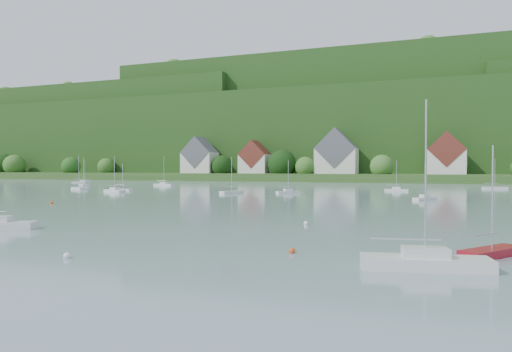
% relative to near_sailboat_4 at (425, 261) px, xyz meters
% --- Properties ---
extents(far_shore_strip, '(600.00, 60.00, 3.00)m').
position_rel_near_sailboat_4_xyz_m(far_shore_strip, '(-36.50, 167.86, 1.04)').
color(far_shore_strip, '#2C501E').
rests_on(far_shore_strip, ground).
extents(forested_ridge, '(620.00, 181.22, 69.89)m').
position_rel_near_sailboat_4_xyz_m(forested_ridge, '(-36.11, 236.43, 22.43)').
color(forested_ridge, '#164114').
rests_on(forested_ridge, ground).
extents(village_building_0, '(14.00, 10.40, 16.00)m').
position_rel_near_sailboat_4_xyz_m(village_building_0, '(-91.50, 154.86, 9.05)').
color(village_building_0, silver).
rests_on(village_building_0, far_shore_strip).
extents(village_building_1, '(12.00, 9.36, 14.00)m').
position_rel_near_sailboat_4_xyz_m(village_building_1, '(-66.50, 156.86, 8.29)').
color(village_building_1, silver).
rests_on(village_building_1, far_shore_strip).
extents(village_building_2, '(16.00, 11.44, 18.00)m').
position_rel_near_sailboat_4_xyz_m(village_building_2, '(-31.50, 155.86, 9.81)').
color(village_building_2, silver).
rests_on(village_building_2, far_shore_strip).
extents(village_building_3, '(13.00, 10.40, 15.50)m').
position_rel_near_sailboat_4_xyz_m(village_building_3, '(8.50, 153.86, 8.97)').
color(village_building_3, silver).
rests_on(village_building_3, far_shore_strip).
extents(near_sailboat_4, '(6.78, 3.04, 8.84)m').
position_rel_near_sailboat_4_xyz_m(near_sailboat_4, '(0.00, 0.00, 0.00)').
color(near_sailboat_4, silver).
rests_on(near_sailboat_4, ground).
extents(near_sailboat_7, '(4.12, 4.72, 6.64)m').
position_rel_near_sailboat_4_xyz_m(near_sailboat_7, '(3.79, 5.09, -0.15)').
color(near_sailboat_7, maroon).
rests_on(near_sailboat_7, ground).
extents(mooring_buoy_1, '(0.43, 0.43, 0.43)m').
position_rel_near_sailboat_4_xyz_m(mooring_buoy_1, '(-19.75, -3.95, -0.46)').
color(mooring_buoy_1, white).
rests_on(mooring_buoy_1, ground).
extents(mooring_buoy_2, '(0.43, 0.43, 0.43)m').
position_rel_near_sailboat_4_xyz_m(mooring_buoy_2, '(-7.75, 2.08, -0.46)').
color(mooring_buoy_2, '#D1511D').
rests_on(mooring_buoy_2, ground).
extents(mooring_buoy_3, '(0.50, 0.50, 0.50)m').
position_rel_near_sailboat_4_xyz_m(mooring_buoy_3, '(-51.39, 27.68, -0.46)').
color(mooring_buoy_3, '#D1511D').
rests_on(mooring_buoy_3, ground).
extents(mooring_buoy_4, '(0.45, 0.45, 0.45)m').
position_rel_near_sailboat_4_xyz_m(mooring_buoy_4, '(-10.25, 16.15, -0.46)').
color(mooring_buoy_4, white).
rests_on(mooring_buoy_4, ground).
extents(far_sailboat_cluster, '(197.07, 69.01, 8.71)m').
position_rel_near_sailboat_4_xyz_m(far_sailboat_cluster, '(-27.29, 85.32, -0.08)').
color(far_sailboat_cluster, silver).
rests_on(far_sailboat_cluster, ground).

